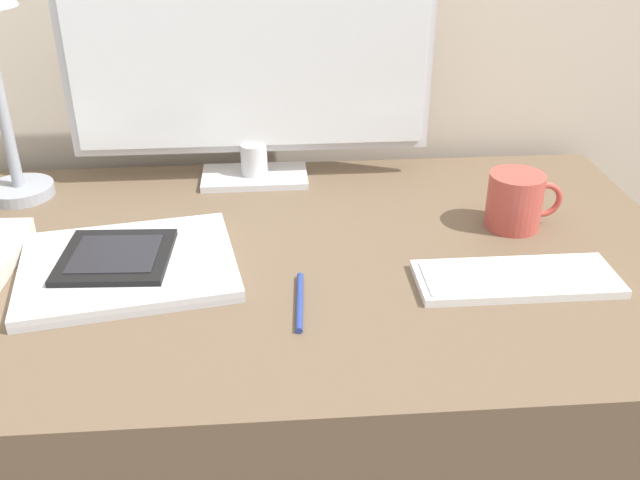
{
  "coord_description": "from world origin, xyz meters",
  "views": [
    {
      "loc": [
        -0.03,
        -0.8,
        1.28
      ],
      "look_at": [
        0.04,
        0.07,
        0.81
      ],
      "focal_mm": 40.0,
      "sensor_mm": 36.0,
      "label": 1
    }
  ],
  "objects_px": {
    "laptop": "(128,266)",
    "pen": "(300,302)",
    "coffee_mug": "(516,201)",
    "monitor": "(249,55)",
    "ereader": "(116,256)",
    "keyboard": "(517,278)"
  },
  "relations": [
    {
      "from": "laptop",
      "to": "pen",
      "type": "height_order",
      "value": "laptop"
    },
    {
      "from": "laptop",
      "to": "coffee_mug",
      "type": "relative_size",
      "value": 2.76
    },
    {
      "from": "laptop",
      "to": "coffee_mug",
      "type": "bearing_deg",
      "value": 9.24
    },
    {
      "from": "monitor",
      "to": "ereader",
      "type": "relative_size",
      "value": 3.96
    },
    {
      "from": "laptop",
      "to": "ereader",
      "type": "distance_m",
      "value": 0.02
    },
    {
      "from": "ereader",
      "to": "pen",
      "type": "bearing_deg",
      "value": -23.21
    },
    {
      "from": "monitor",
      "to": "pen",
      "type": "xyz_separation_m",
      "value": [
        0.06,
        -0.43,
        -0.23
      ]
    },
    {
      "from": "coffee_mug",
      "to": "ereader",
      "type": "bearing_deg",
      "value": -171.45
    },
    {
      "from": "keyboard",
      "to": "laptop",
      "type": "height_order",
      "value": "laptop"
    },
    {
      "from": "ereader",
      "to": "pen",
      "type": "distance_m",
      "value": 0.28
    },
    {
      "from": "monitor",
      "to": "ereader",
      "type": "height_order",
      "value": "monitor"
    },
    {
      "from": "keyboard",
      "to": "coffee_mug",
      "type": "distance_m",
      "value": 0.18
    },
    {
      "from": "monitor",
      "to": "pen",
      "type": "relative_size",
      "value": 4.7
    },
    {
      "from": "keyboard",
      "to": "ereader",
      "type": "distance_m",
      "value": 0.57
    },
    {
      "from": "laptop",
      "to": "ereader",
      "type": "height_order",
      "value": "ereader"
    },
    {
      "from": "ereader",
      "to": "pen",
      "type": "height_order",
      "value": "ereader"
    },
    {
      "from": "monitor",
      "to": "pen",
      "type": "height_order",
      "value": "monitor"
    },
    {
      "from": "monitor",
      "to": "keyboard",
      "type": "relative_size",
      "value": 2.25
    },
    {
      "from": "monitor",
      "to": "laptop",
      "type": "height_order",
      "value": "monitor"
    },
    {
      "from": "keyboard",
      "to": "pen",
      "type": "relative_size",
      "value": 2.08
    },
    {
      "from": "keyboard",
      "to": "ereader",
      "type": "xyz_separation_m",
      "value": [
        -0.57,
        0.08,
        0.02
      ]
    },
    {
      "from": "ereader",
      "to": "coffee_mug",
      "type": "relative_size",
      "value": 1.32
    }
  ]
}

